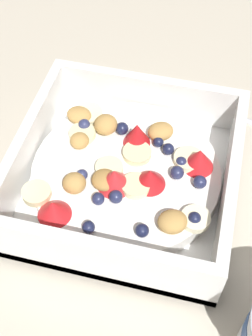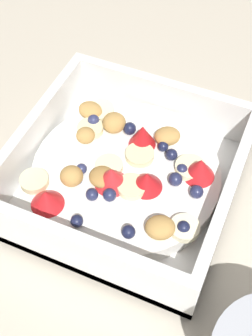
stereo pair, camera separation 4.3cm
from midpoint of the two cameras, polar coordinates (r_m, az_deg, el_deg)
name	(u,v)px [view 2 (the right image)]	position (r m, az deg, el deg)	size (l,w,h in m)	color
ground_plane	(116,174)	(0.46, 1.45, -0.95)	(2.40, 2.40, 0.00)	beige
fruit_bowl	(126,174)	(0.44, 2.82, -0.95)	(0.20, 0.20, 0.06)	white
spoon	(215,108)	(0.53, 13.24, 7.13)	(0.07, 0.17, 0.01)	silver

